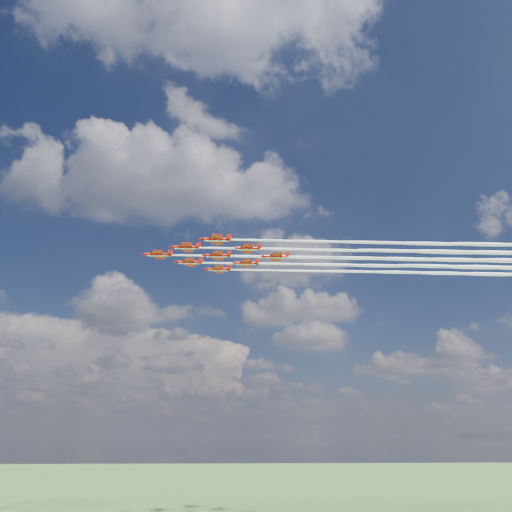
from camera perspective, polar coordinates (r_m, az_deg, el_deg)
The scene contains 9 objects.
jet_lead at distance 165.43m, azimuth 15.67°, elevation -0.30°, with size 157.20×8.25×2.42m.
jet_row2_port at distance 162.62m, azimuth 19.49°, elevation 0.45°, with size 157.20×8.25×2.42m.
jet_row2_starb at distance 174.60m, azimuth 17.86°, elevation -1.11°, with size 157.20×8.25×2.42m.
jet_row3_port at distance 160.59m, azimuth 23.42°, elevation 1.23°, with size 157.20×8.25×2.42m.
jet_row3_centre at distance 172.16m, azimuth 21.50°, elevation -0.40°, with size 157.20×8.25×2.42m.
jet_row3_starb at distance 184.03m, azimuth 19.82°, elevation -1.82°, with size 157.20×8.25×2.42m.
jet_row4_port at distance 170.47m, azimuth 25.23°, elevation 0.32°, with size 157.20×8.25×2.42m.
jet_row4_starb at distance 181.93m, azimuth 23.30°, elevation -1.16°, with size 157.20×8.25×2.42m.
jet_tail at distance 180.53m, azimuth 26.84°, elevation -0.49°, with size 157.20×8.25×2.42m.
Camera 1 is at (-4.23, -144.77, 21.19)m, focal length 35.00 mm.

